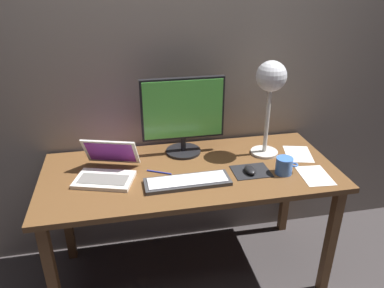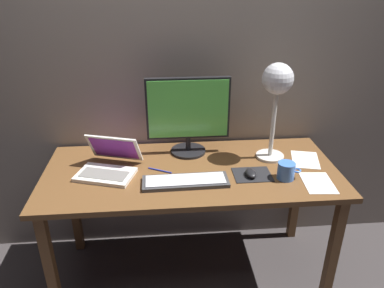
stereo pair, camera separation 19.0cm
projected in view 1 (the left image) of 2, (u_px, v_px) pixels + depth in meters
The scene contains 13 objects.
ground_plane at pixel (191, 271), 2.34m from camera, with size 4.80×4.80×0.00m, color #383333.
back_wall at pixel (177, 52), 2.13m from camera, with size 4.80×0.06×2.60m, color gray.
desk at pixel (190, 182), 2.06m from camera, with size 1.60×0.70×0.74m.
monitor at pixel (183, 114), 2.10m from camera, with size 0.48×0.21×0.46m.
keyboard_main at pixel (188, 182), 1.89m from camera, with size 0.44×0.15×0.03m.
laptop at pixel (107, 166), 1.95m from camera, with size 0.36×0.36×0.19m.
desk_lamp at pixel (271, 84), 2.01m from camera, with size 0.17×0.17×0.55m.
mousepad at pixel (251, 171), 2.00m from camera, with size 0.20×0.16×0.00m, color black.
mouse at pixel (250, 170), 1.98m from camera, with size 0.06×0.10×0.03m, color black.
coffee_mug at pixel (284, 166), 1.97m from camera, with size 0.12×0.09×0.09m.
paper_sheet_near_mouse at pixel (298, 154), 2.19m from camera, with size 0.15×0.21×0.00m, color white.
paper_sheet_by_keyboard at pixel (315, 176), 1.96m from camera, with size 0.15×0.21×0.00m, color white.
pen at pixel (159, 172), 1.99m from camera, with size 0.01×0.01×0.14m, color #2633A5.
Camera 1 is at (-0.34, -1.73, 1.74)m, focal length 34.58 mm.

